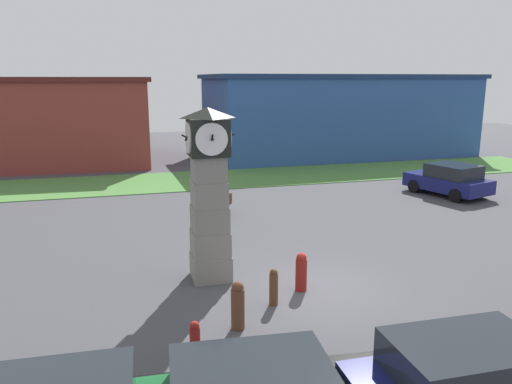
# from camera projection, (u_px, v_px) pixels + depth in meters

# --- Properties ---
(ground_plane) EXTENTS (85.55, 85.55, 0.00)m
(ground_plane) POSITION_uv_depth(u_px,v_px,m) (320.00, 288.00, 13.73)
(ground_plane) COLOR #424247
(clock_tower) EXTENTS (1.46, 1.39, 4.88)m
(clock_tower) POSITION_uv_depth(u_px,v_px,m) (209.00, 195.00, 13.87)
(clock_tower) COLOR gray
(clock_tower) RESTS_ON ground_plane
(bollard_near_tower) EXTENTS (0.31, 0.31, 1.07)m
(bollard_near_tower) POSITION_uv_depth(u_px,v_px,m) (301.00, 271.00, 13.46)
(bollard_near_tower) COLOR maroon
(bollard_near_tower) RESTS_ON ground_plane
(bollard_mid_row) EXTENTS (0.22, 0.22, 0.97)m
(bollard_mid_row) POSITION_uv_depth(u_px,v_px,m) (274.00, 287.00, 12.60)
(bollard_mid_row) COLOR brown
(bollard_mid_row) RESTS_ON ground_plane
(bollard_far_row) EXTENTS (0.31, 0.31, 1.16)m
(bollard_far_row) POSITION_uv_depth(u_px,v_px,m) (238.00, 305.00, 11.37)
(bollard_far_row) COLOR brown
(bollard_far_row) RESTS_ON ground_plane
(bollard_end_row) EXTENTS (0.21, 0.21, 0.92)m
(bollard_end_row) POSITION_uv_depth(u_px,v_px,m) (195.00, 342.00, 10.00)
(bollard_end_row) COLOR maroon
(bollard_end_row) RESTS_ON ground_plane
(car_by_building) EXTENTS (4.46, 1.96, 1.56)m
(car_by_building) POSITION_uv_depth(u_px,v_px,m) (477.00, 382.00, 8.13)
(car_by_building) COLOR navy
(car_by_building) RESTS_ON ground_plane
(car_far_lot) EXTENTS (3.02, 4.34, 1.57)m
(car_far_lot) POSITION_uv_depth(u_px,v_px,m) (449.00, 180.00, 24.48)
(car_far_lot) COLOR navy
(car_far_lot) RESTS_ON ground_plane
(bench) EXTENTS (1.66, 1.24, 0.90)m
(bench) POSITION_uv_depth(u_px,v_px,m) (215.00, 204.00, 20.77)
(bench) COLOR brown
(bench) RESTS_ON ground_plane
(warehouse_blue_far) EXTENTS (17.22, 11.74, 5.73)m
(warehouse_blue_far) POSITION_uv_depth(u_px,v_px,m) (26.00, 120.00, 33.92)
(warehouse_blue_far) COLOR maroon
(warehouse_blue_far) RESTS_ON ground_plane
(storefront_low_left) EXTENTS (19.92, 9.04, 5.93)m
(storefront_low_left) POSITION_uv_depth(u_px,v_px,m) (339.00, 115.00, 37.31)
(storefront_low_left) COLOR #2D5193
(storefront_low_left) RESTS_ON ground_plane
(grass_verge_far) EXTENTS (51.33, 5.53, 0.04)m
(grass_verge_far) POSITION_uv_depth(u_px,v_px,m) (149.00, 183.00, 27.51)
(grass_verge_far) COLOR #477A38
(grass_verge_far) RESTS_ON ground_plane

